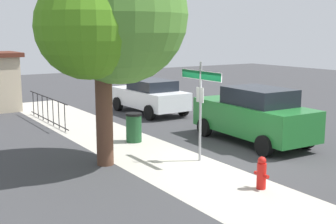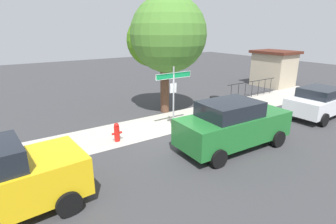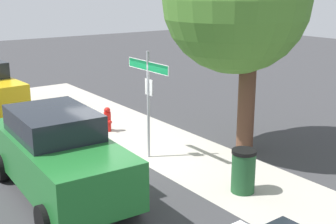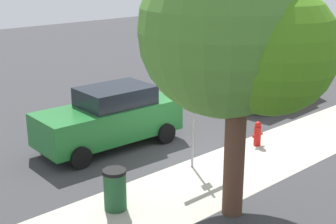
% 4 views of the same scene
% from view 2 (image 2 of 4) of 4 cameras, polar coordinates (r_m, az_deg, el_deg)
% --- Properties ---
extents(ground_plane, '(60.00, 60.00, 0.00)m').
position_cam_2_polar(ground_plane, '(11.52, 0.74, -4.72)').
color(ground_plane, '#38383A').
extents(sidewalk_strip, '(24.00, 2.60, 0.00)m').
position_cam_2_polar(sidewalk_strip, '(13.61, 4.54, -1.17)').
color(sidewalk_strip, '#B1AB9E').
rests_on(sidewalk_strip, ground_plane).
extents(street_sign, '(1.80, 0.07, 2.84)m').
position_cam_2_polar(street_sign, '(11.45, 1.21, 5.64)').
color(street_sign, '#9EA0A5').
rests_on(street_sign, ground_plane).
extents(shade_tree, '(3.75, 4.22, 5.97)m').
position_cam_2_polar(shade_tree, '(13.61, -0.44, 15.96)').
color(shade_tree, '#523526').
rests_on(shade_tree, ground_plane).
extents(car_green, '(4.54, 2.13, 1.86)m').
position_cam_2_polar(car_green, '(10.20, 13.84, -2.62)').
color(car_green, '#206C2C').
rests_on(car_green, ground_plane).
extents(car_white, '(4.18, 2.06, 1.54)m').
position_cam_2_polar(car_white, '(15.64, 30.06, 2.00)').
color(car_white, white).
rests_on(car_white, ground_plane).
extents(iron_fence, '(4.61, 0.04, 1.07)m').
position_cam_2_polar(iron_fence, '(18.37, 17.69, 4.83)').
color(iron_fence, black).
rests_on(iron_fence, ground_plane).
extents(utility_shed, '(2.57, 3.05, 2.73)m').
position_cam_2_polar(utility_shed, '(22.53, 21.86, 8.79)').
color(utility_shed, tan).
rests_on(utility_shed, ground_plane).
extents(fire_hydrant, '(0.42, 0.22, 0.78)m').
position_cam_2_polar(fire_hydrant, '(10.85, -10.99, -4.30)').
color(fire_hydrant, red).
rests_on(fire_hydrant, ground_plane).
extents(trash_bin, '(0.55, 0.55, 0.98)m').
position_cam_2_polar(trash_bin, '(14.06, 10.03, 1.33)').
color(trash_bin, '#1E4C28').
rests_on(trash_bin, ground_plane).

